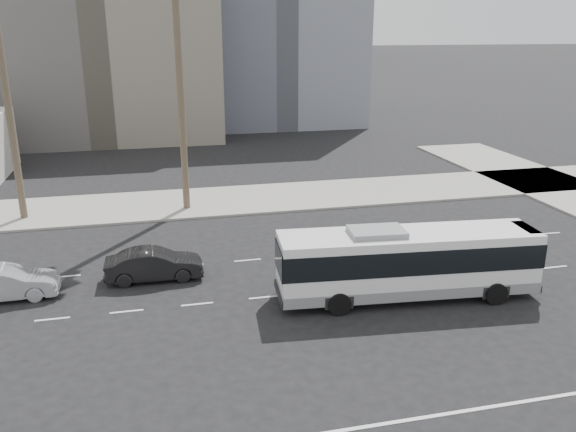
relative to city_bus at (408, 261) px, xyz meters
name	(u,v)px	position (x,y,z in m)	size (l,w,h in m)	color
ground	(328,291)	(-3.23, 1.39, -1.74)	(700.00, 700.00, 0.00)	black
sidewalk_north	(264,198)	(-3.23, 16.89, -1.66)	(120.00, 7.00, 0.15)	gray
midrise_beige_west	(102,52)	(-15.23, 46.39, 7.26)	(24.00, 18.00, 18.00)	#5F5B57
midrise_gray_center	(269,15)	(4.77, 53.39, 11.26)	(20.00, 20.00, 26.00)	slate
city_bus	(408,261)	(0.00, 0.00, 0.00)	(11.70, 3.58, 3.31)	silver
car_a	(154,265)	(-10.97, 4.58, -0.98)	(4.59, 1.60, 1.51)	black
car_b	(5,283)	(-17.47, 3.95, -0.99)	(4.53, 1.58, 1.49)	#9A9CA1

